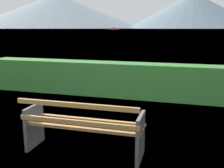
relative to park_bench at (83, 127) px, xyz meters
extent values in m
plane|color=olive|center=(0.00, 0.06, -0.43)|extent=(1400.00, 1400.00, 0.00)
plane|color=#7A99A8|center=(0.00, 307.71, -0.43)|extent=(620.00, 620.00, 0.00)
cube|color=#A0703F|center=(0.00, -0.13, 0.02)|extent=(1.79, 0.09, 0.04)
cube|color=#A0703F|center=(0.00, 0.06, 0.02)|extent=(1.79, 0.09, 0.04)
cube|color=#A0703F|center=(0.00, 0.25, 0.02)|extent=(1.79, 0.09, 0.04)
cube|color=#A0703F|center=(0.00, -0.21, 0.14)|extent=(1.79, 0.07, 0.06)
cube|color=#A0703F|center=(0.00, -0.25, 0.41)|extent=(1.79, 0.07, 0.06)
cube|color=#4C4C51|center=(-0.86, 0.03, -0.09)|extent=(0.06, 0.51, 0.68)
cube|color=#4C4C51|center=(0.86, 0.05, -0.09)|extent=(0.06, 0.51, 0.68)
cube|color=#387A33|center=(0.00, 3.53, 0.04)|extent=(8.63, 0.65, 0.93)
cube|color=#B2332D|center=(-63.69, 222.59, 0.15)|extent=(7.91, 3.17, 1.16)
cube|color=silver|center=(-63.69, 222.59, 1.13)|extent=(2.88, 2.15, 0.79)
cone|color=gray|center=(-310.94, 589.64, 39.23)|extent=(399.98, 399.98, 79.32)
cone|color=slate|center=(0.00, 587.99, 35.36)|extent=(267.44, 267.44, 71.58)
camera|label=1|loc=(1.48, -3.46, 1.45)|focal=42.67mm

